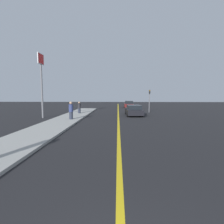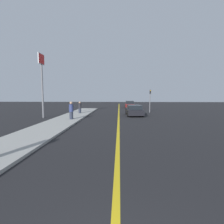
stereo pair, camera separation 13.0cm
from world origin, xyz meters
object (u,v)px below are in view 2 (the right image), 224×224
pedestrian_mid_group (71,110)px  roadside_sign (42,73)px  pedestrian_far_standing (80,107)px  car_near_right_lane (134,110)px  car_ahead_center (130,104)px  traffic_light (150,98)px

pedestrian_mid_group → roadside_sign: roadside_sign is taller
pedestrian_mid_group → pedestrian_far_standing: size_ratio=1.16×
car_near_right_lane → pedestrian_mid_group: bearing=-147.6°
car_ahead_center → pedestrian_far_standing: (-7.40, -11.91, 0.27)m
car_near_right_lane → car_ahead_center: (0.18, 13.09, -0.01)m
car_near_right_lane → pedestrian_far_standing: (-7.22, 1.18, 0.26)m
car_ahead_center → traffic_light: bearing=-74.1°
pedestrian_mid_group → traffic_light: bearing=41.5°
car_ahead_center → roadside_sign: (-10.70, -15.79, 4.34)m
pedestrian_mid_group → roadside_sign: size_ratio=0.25×
car_near_right_lane → car_ahead_center: 13.09m
car_near_right_lane → traffic_light: (2.58, 3.65, 1.43)m
traffic_light → roadside_sign: 14.85m
traffic_light → car_ahead_center: bearing=104.3°
car_ahead_center → pedestrian_far_standing: pedestrian_far_standing is taller
pedestrian_mid_group → pedestrian_far_standing: 5.83m
pedestrian_mid_group → pedestrian_far_standing: pedestrian_mid_group is taller
car_near_right_lane → car_ahead_center: bearing=87.2°
car_near_right_lane → car_ahead_center: size_ratio=0.94×
car_ahead_center → pedestrian_mid_group: 19.04m
pedestrian_far_standing → traffic_light: 10.17m
pedestrian_mid_group → traffic_light: 12.53m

